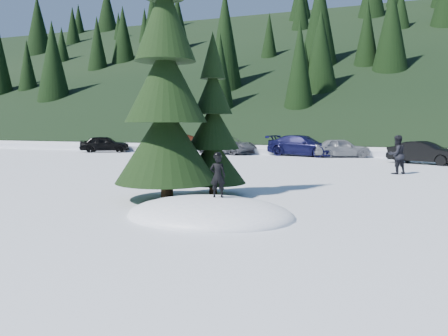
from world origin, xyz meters
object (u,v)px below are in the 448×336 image
(spruce_short, at_px, (213,132))
(car_0, at_px, (105,144))
(child_skier, at_px, (218,176))
(car_2, at_px, (227,145))
(car_4, at_px, (341,148))
(car_3, at_px, (302,146))
(car_5, at_px, (424,153))
(adult_0, at_px, (397,155))
(spruce_tall, at_px, (166,93))
(car_1, at_px, (189,144))

(spruce_short, xyz_separation_m, car_0, (-16.78, 17.29, -1.42))
(child_skier, relative_size, car_2, 0.22)
(child_skier, distance_m, car_4, 21.48)
(car_3, height_order, car_5, car_3)
(adult_0, xyz_separation_m, car_2, (-12.30, 10.18, -0.23))
(spruce_tall, distance_m, car_2, 21.13)
(car_3, xyz_separation_m, car_4, (2.83, -0.28, -0.09))
(adult_0, distance_m, car_4, 10.34)
(adult_0, xyz_separation_m, car_4, (-3.50, 9.73, -0.24))
(car_4, bearing_deg, car_3, 64.04)
(car_3, relative_size, car_4, 1.33)
(spruce_tall, relative_size, car_1, 1.91)
(car_1, distance_m, car_5, 18.02)
(spruce_tall, distance_m, adult_0, 12.43)
(car_2, bearing_deg, adult_0, -109.95)
(car_5, bearing_deg, car_4, 79.47)
(car_1, bearing_deg, spruce_tall, -179.97)
(adult_0, relative_size, car_4, 0.46)
(spruce_tall, bearing_deg, adult_0, 55.70)
(spruce_short, relative_size, car_3, 1.02)
(car_5, bearing_deg, car_0, 108.49)
(spruce_short, relative_size, car_0, 1.33)
(adult_0, distance_m, car_2, 15.97)
(car_2, xyz_separation_m, car_4, (8.80, -0.45, -0.02))
(car_1, relative_size, car_2, 0.90)
(spruce_short, bearing_deg, car_2, 108.83)
(car_0, height_order, car_5, car_0)
(car_2, distance_m, car_3, 5.98)
(car_3, relative_size, car_5, 1.30)
(adult_0, bearing_deg, child_skier, 29.08)
(child_skier, xyz_separation_m, car_2, (-7.79, 21.90, -0.34))
(spruce_tall, height_order, car_3, spruce_tall)
(spruce_tall, bearing_deg, car_5, 62.34)
(car_3, bearing_deg, car_2, 103.10)
(spruce_short, distance_m, car_2, 19.97)
(car_5, bearing_deg, spruce_tall, 176.60)
(child_skier, bearing_deg, adult_0, -128.33)
(car_2, xyz_separation_m, car_5, (13.94, -4.02, -0.02))
(adult_0, distance_m, car_5, 6.38)
(car_2, bearing_deg, spruce_tall, -145.34)
(spruce_short, bearing_deg, child_skier, -65.90)
(car_4, xyz_separation_m, car_5, (5.13, -3.57, -0.01))
(child_skier, height_order, car_2, child_skier)
(spruce_short, xyz_separation_m, car_3, (-0.45, 18.68, -1.34))
(spruce_tall, bearing_deg, spruce_short, 54.46)
(car_0, relative_size, car_4, 1.02)
(spruce_tall, relative_size, car_4, 2.17)
(child_skier, bearing_deg, car_1, -80.37)
(car_1, bearing_deg, spruce_short, -176.07)
(car_1, relative_size, car_5, 1.11)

